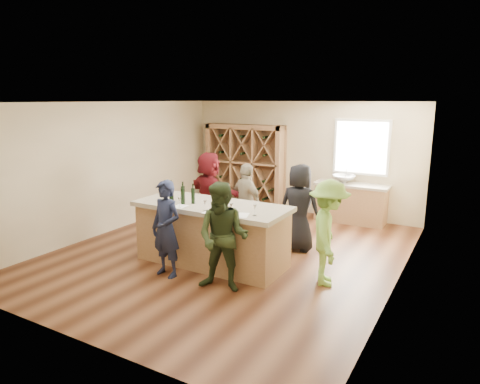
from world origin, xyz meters
The scene contains 34 objects.
floor centered at (0.00, 0.00, -0.05)m, with size 6.00×7.00×0.10m, color #59321C.
ceiling centered at (0.00, 0.00, 2.85)m, with size 6.00×7.00×0.10m, color white.
wall_back centered at (0.00, 3.55, 1.40)m, with size 6.00×0.10×2.80m, color beige.
wall_front centered at (0.00, -3.55, 1.40)m, with size 6.00×0.10×2.80m, color beige.
wall_left centered at (-3.05, 0.00, 1.40)m, with size 0.10×7.00×2.80m, color beige.
wall_right centered at (3.05, 0.00, 1.40)m, with size 0.10×7.00×2.80m, color beige.
window_frame centered at (1.50, 3.47, 1.75)m, with size 1.30×0.06×1.30m, color white.
window_pane centered at (1.50, 3.44, 1.75)m, with size 1.18×0.01×1.18m, color white.
wine_rack centered at (-1.50, 3.27, 1.10)m, with size 2.20×0.45×2.20m, color #996F49.
back_counter_base centered at (1.40, 3.20, 0.43)m, with size 1.60×0.58×0.86m, color #996F49.
back_counter_top centered at (1.40, 3.20, 0.89)m, with size 1.70×0.62×0.06m, color #AEA38F.
sink centered at (1.20, 3.20, 1.01)m, with size 0.54×0.54×0.19m, color silver.
faucet centered at (1.20, 3.38, 1.07)m, with size 0.02×0.02×0.30m, color silver.
tasting_counter_base centered at (-0.01, -0.61, 0.50)m, with size 2.60×1.00×1.00m, color #996F49.
tasting_counter_top centered at (-0.01, -0.61, 1.04)m, with size 2.72×1.12×0.08m, color #AEA38F.
wine_bottle_a centered at (-0.86, -0.81, 1.23)m, with size 0.07×0.07×0.29m, color black.
wine_bottle_b centered at (-0.66, -0.88, 1.24)m, with size 0.08×0.08×0.32m, color black.
wine_bottle_c centered at (-0.52, -0.73, 1.22)m, with size 0.07×0.07×0.28m, color black.
wine_bottle_d centered at (-0.43, -0.86, 1.22)m, with size 0.07×0.07×0.28m, color black.
wine_bottle_e centered at (-0.30, -0.74, 1.21)m, with size 0.07×0.07×0.27m, color black.
wine_glass_a centered at (-0.32, -1.10, 1.17)m, with size 0.07×0.07×0.18m, color white.
wine_glass_b centered at (0.15, -1.04, 1.17)m, with size 0.06×0.06×0.17m, color white.
wine_glass_c centered at (0.65, -1.05, 1.17)m, with size 0.07×0.07×0.18m, color white.
wine_glass_d centered at (0.45, -0.80, 1.16)m, with size 0.06×0.06×0.16m, color white.
wine_glass_e centered at (0.99, -0.91, 1.16)m, with size 0.06×0.06×0.16m, color white.
tasting_menu_a centered at (-0.38, -1.02, 1.08)m, with size 0.20×0.28×0.00m, color white.
tasting_menu_b centered at (0.29, -1.04, 1.08)m, with size 0.23×0.32×0.00m, color white.
tasting_menu_c centered at (0.80, -0.99, 1.08)m, with size 0.22×0.30×0.00m, color white.
person_near_left centered at (-0.35, -1.42, 0.80)m, with size 0.58×0.43×1.60m, color #191E38.
person_near_right centered at (0.74, -1.43, 0.83)m, with size 0.81×0.45×1.67m, color #263319.
person_server centered at (2.04, -0.44, 0.83)m, with size 1.08×0.50×1.67m, color #8CC64C.
person_far_mid centered at (-0.07, 0.77, 0.80)m, with size 0.94×0.48×1.60m, color gray.
person_far_right centered at (1.06, 0.80, 0.84)m, with size 0.82×0.53×1.67m, color black.
person_far_left centered at (-1.02, 0.85, 0.89)m, with size 1.64×0.59×1.77m, color #590F14.
Camera 1 is at (3.97, -6.59, 2.86)m, focal length 32.00 mm.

